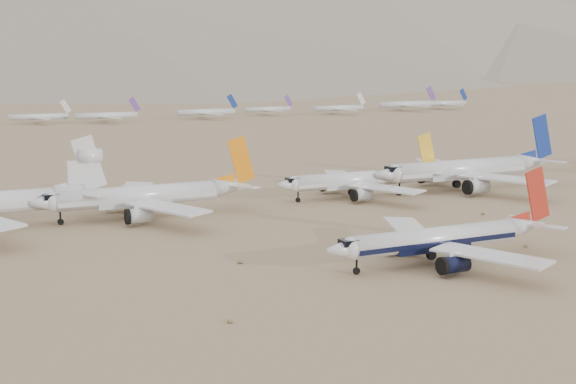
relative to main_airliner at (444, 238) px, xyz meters
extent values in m
plane|color=#7F664A|center=(-2.92, 0.83, -4.45)|extent=(7000.00, 7000.00, 0.00)
cylinder|color=silver|center=(-2.07, 0.00, 0.20)|extent=(34.23, 4.05, 4.05)
cube|color=black|center=(-2.07, 0.00, -0.31)|extent=(33.54, 4.11, 0.91)
sphere|color=silver|center=(-19.19, 0.00, 0.20)|extent=(4.05, 4.05, 4.05)
cube|color=black|center=(-19.79, 0.00, 1.31)|extent=(2.83, 2.63, 1.01)
cone|color=silver|center=(19.08, 0.00, 0.50)|extent=(8.56, 4.05, 4.05)
cube|color=silver|center=(0.57, -12.01, -0.51)|extent=(13.22, 20.83, 0.63)
cube|color=silver|center=(20.75, -3.93, 1.01)|extent=(5.43, 7.10, 0.24)
cylinder|color=black|center=(-3.97, -8.41, -2.33)|extent=(4.75, 2.91, 2.91)
cube|color=silver|center=(0.57, 12.01, -0.51)|extent=(13.22, 20.83, 0.63)
cube|color=silver|center=(20.75, 3.93, 1.01)|extent=(5.43, 7.10, 0.24)
cylinder|color=black|center=(-3.97, 8.41, -2.33)|extent=(4.75, 2.91, 2.91)
cube|color=#AB2517|center=(21.46, 0.00, 6.40)|extent=(6.49, 0.32, 10.69)
cylinder|color=black|center=(-18.18, 0.00, -3.85)|extent=(1.21, 0.51, 1.21)
cylinder|color=black|center=(-0.65, -2.83, -3.60)|extent=(1.70, 1.01, 1.70)
cylinder|color=black|center=(-0.65, 2.83, -3.60)|extent=(1.70, 1.01, 1.70)
cylinder|color=silver|center=(52.39, 62.79, 1.47)|extent=(42.47, 5.15, 5.15)
cube|color=silver|center=(52.39, 62.79, 0.82)|extent=(41.62, 5.23, 1.16)
sphere|color=silver|center=(31.15, 62.79, 1.47)|extent=(5.15, 5.15, 5.15)
cube|color=black|center=(30.38, 62.79, 2.88)|extent=(3.60, 3.35, 1.29)
cone|color=silver|center=(78.64, 62.79, 1.85)|extent=(10.62, 5.15, 5.15)
cube|color=silver|center=(55.67, 47.83, 0.57)|extent=(16.40, 25.85, 0.80)
cube|color=silver|center=(80.70, 57.89, 2.50)|extent=(6.74, 8.82, 0.31)
cylinder|color=silver|center=(50.03, 52.29, -1.76)|extent=(5.90, 3.71, 3.71)
cube|color=silver|center=(55.67, 77.76, 0.57)|extent=(16.40, 25.85, 0.80)
cube|color=silver|center=(80.70, 67.70, 2.50)|extent=(6.74, 8.82, 0.31)
cylinder|color=silver|center=(50.03, 73.30, -1.76)|extent=(5.90, 3.71, 3.71)
cube|color=navy|center=(81.59, 62.79, 9.20)|extent=(8.05, 0.41, 13.26)
cylinder|color=black|center=(32.44, 62.79, -3.68)|extent=(1.54, 0.64, 1.54)
cylinder|color=black|center=(54.15, 59.19, -3.37)|extent=(2.16, 1.29, 2.16)
cylinder|color=black|center=(54.15, 66.40, -3.37)|extent=(2.16, 1.29, 2.16)
cylinder|color=silver|center=(19.48, 65.44, 0.31)|extent=(34.07, 4.14, 4.14)
cube|color=silver|center=(19.48, 65.44, -0.21)|extent=(33.38, 4.20, 0.93)
sphere|color=silver|center=(2.45, 65.44, 0.31)|extent=(4.14, 4.14, 4.14)
cube|color=black|center=(1.83, 65.44, 1.44)|extent=(2.90, 2.69, 1.03)
cone|color=silver|center=(40.53, 65.44, 0.62)|extent=(8.52, 4.14, 4.14)
cube|color=silver|center=(22.11, 53.44, -0.42)|extent=(13.16, 20.73, 0.64)
cube|color=silver|center=(42.19, 61.51, 1.13)|extent=(5.41, 7.07, 0.25)
cylinder|color=silver|center=(17.59, 57.01, -2.29)|extent=(4.73, 2.98, 2.98)
cube|color=silver|center=(22.11, 77.45, -0.42)|extent=(13.16, 20.73, 0.64)
cube|color=silver|center=(42.19, 69.38, 1.13)|extent=(5.41, 7.07, 0.25)
cylinder|color=silver|center=(17.59, 73.87, -2.29)|extent=(4.73, 2.98, 2.98)
cube|color=gold|center=(42.90, 65.44, 6.52)|extent=(6.46, 0.33, 10.64)
cylinder|color=black|center=(3.48, 65.44, -3.83)|extent=(1.24, 0.52, 1.24)
cylinder|color=black|center=(20.90, 62.55, -3.59)|extent=(1.74, 1.03, 1.74)
cylinder|color=black|center=(20.90, 68.34, -3.59)|extent=(1.74, 1.03, 1.74)
cylinder|color=silver|center=(-38.54, 63.57, 0.79)|extent=(37.33, 4.56, 4.56)
cube|color=silver|center=(-38.54, 63.57, 0.22)|extent=(36.58, 4.63, 1.03)
sphere|color=silver|center=(-57.20, 63.57, 0.79)|extent=(4.56, 4.56, 4.56)
cube|color=black|center=(-57.89, 63.57, 2.05)|extent=(3.19, 2.97, 1.14)
cone|color=silver|center=(-15.47, 63.57, 1.13)|extent=(9.33, 4.56, 4.56)
cube|color=silver|center=(-35.66, 50.40, -0.01)|extent=(14.42, 22.72, 0.70)
cube|color=silver|center=(-13.65, 59.26, 1.70)|extent=(5.93, 7.75, 0.27)
cylinder|color=silver|center=(-40.61, 54.32, -2.06)|extent=(5.18, 3.28, 3.28)
cube|color=silver|center=(-35.66, 76.74, -0.01)|extent=(14.42, 22.72, 0.70)
cube|color=silver|center=(-13.65, 67.89, 1.70)|extent=(5.93, 7.75, 0.27)
cylinder|color=silver|center=(-40.61, 72.82, -2.06)|extent=(5.18, 3.28, 3.28)
cube|color=orange|center=(-12.88, 63.57, 7.60)|extent=(7.07, 0.36, 11.66)
cylinder|color=black|center=(-56.06, 63.57, -3.77)|extent=(1.37, 0.57, 1.37)
cylinder|color=black|center=(-36.98, 60.38, -3.50)|extent=(1.92, 1.14, 1.92)
cylinder|color=black|center=(-36.98, 66.77, -3.50)|extent=(1.92, 1.14, 1.92)
cone|color=silver|center=(-51.63, 66.22, 1.54)|extent=(10.21, 4.89, 4.89)
cube|color=silver|center=(-49.64, 61.52, 2.15)|extent=(6.48, 8.48, 0.29)
cube|color=silver|center=(-49.64, 70.93, 2.15)|extent=(6.48, 8.48, 0.29)
cube|color=silver|center=(-48.79, 66.22, 8.59)|extent=(7.74, 0.39, 12.75)
cylinder|color=silver|center=(-48.51, 66.22, 10.17)|extent=(5.11, 3.17, 3.17)
cylinder|color=silver|center=(-17.43, 341.86, -0.50)|extent=(31.56, 3.12, 3.12)
cube|color=silver|center=(-2.58, 341.86, 4.78)|extent=(6.29, 0.31, 7.92)
cube|color=silver|center=(-17.43, 333.69, -0.96)|extent=(8.31, 14.53, 0.31)
cube|color=silver|center=(-17.43, 350.03, -0.96)|extent=(8.31, 14.53, 0.31)
cylinder|color=silver|center=(17.80, 332.43, -0.36)|extent=(34.27, 3.39, 3.39)
cube|color=#5F378C|center=(33.93, 332.43, 5.36)|extent=(6.83, 0.34, 8.60)
cube|color=silver|center=(17.80, 323.56, -0.87)|extent=(9.03, 15.78, 0.34)
cube|color=silver|center=(17.80, 341.30, -0.87)|extent=(9.03, 15.78, 0.34)
cylinder|color=silver|center=(77.33, 334.17, -0.30)|extent=(35.54, 3.51, 3.51)
cube|color=navy|center=(94.05, 334.17, 5.64)|extent=(7.08, 0.35, 8.91)
cube|color=silver|center=(77.33, 324.97, -0.83)|extent=(9.36, 16.36, 0.35)
cube|color=silver|center=(77.33, 343.36, -0.83)|extent=(9.36, 16.36, 0.35)
cylinder|color=silver|center=(122.12, 344.10, -0.56)|extent=(30.31, 3.00, 3.00)
cube|color=#5F378C|center=(136.38, 344.10, 4.51)|extent=(6.04, 0.30, 7.60)
cube|color=silver|center=(122.12, 336.25, -1.01)|extent=(7.99, 13.95, 0.30)
cube|color=silver|center=(122.12, 351.94, -1.01)|extent=(7.99, 13.95, 0.30)
cylinder|color=silver|center=(166.29, 331.92, -0.35)|extent=(34.42, 3.40, 3.40)
cube|color=silver|center=(182.49, 331.92, 5.40)|extent=(6.85, 0.34, 8.63)
cube|color=silver|center=(166.29, 323.01, -0.86)|extent=(9.07, 15.84, 0.34)
cube|color=silver|center=(166.29, 340.83, -0.86)|extent=(9.07, 15.84, 0.34)
cylinder|color=silver|center=(224.91, 342.17, 0.03)|extent=(42.13, 4.16, 4.16)
cube|color=#5F378C|center=(244.73, 342.17, 7.06)|extent=(8.39, 0.42, 10.57)
cube|color=silver|center=(224.91, 331.27, -0.60)|extent=(11.10, 19.39, 0.42)
cube|color=silver|center=(224.91, 353.07, -0.60)|extent=(11.10, 19.39, 0.42)
cylinder|color=silver|center=(257.36, 344.03, -0.30)|extent=(35.41, 3.50, 3.50)
cube|color=navy|center=(274.02, 344.03, 5.61)|extent=(7.05, 0.35, 8.88)
cube|color=silver|center=(257.36, 334.86, -0.83)|extent=(9.33, 16.30, 0.35)
cube|color=silver|center=(257.36, 353.19, -0.83)|extent=(9.33, 16.30, 0.35)
cone|color=slate|center=(197.08, 1480.83, 115.55)|extent=(1824.00, 1824.00, 240.00)
cone|color=slate|center=(1197.08, 1600.83, 140.55)|extent=(1682.00, 1682.00, 290.00)
cone|color=slate|center=(1797.08, 1750.83, 170.55)|extent=(2380.00, 2380.00, 350.00)
cone|color=slate|center=(147.08, 1100.83, 65.55)|extent=(1260.00, 1260.00, 140.00)
cone|color=slate|center=(997.08, 1100.83, 45.55)|extent=(900.00, 900.00, 100.00)
ellipsoid|color=brown|center=(-47.02, -14.07, -4.20)|extent=(0.84, 0.84, 0.46)
ellipsoid|color=brown|center=(-33.32, 15.23, -4.16)|extent=(0.98, 0.98, 0.54)
ellipsoid|color=brown|center=(21.48, 2.43, -4.20)|extent=(0.84, 0.84, 0.46)
ellipsoid|color=brown|center=(35.18, 31.73, -4.16)|extent=(0.98, 0.98, 0.54)
camera|label=1|loc=(-86.52, -113.89, 32.27)|focal=50.00mm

